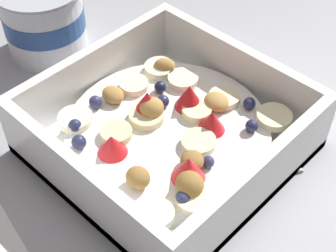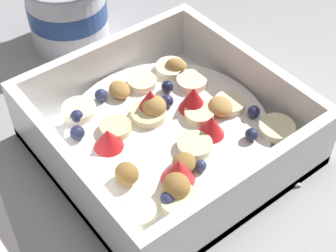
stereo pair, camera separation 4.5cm
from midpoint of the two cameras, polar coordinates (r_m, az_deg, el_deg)
name	(u,v)px [view 1 (the left image)]	position (r m, az deg, el deg)	size (l,w,h in m)	color
ground_plane	(165,168)	(0.46, -3.19, -4.83)	(2.40, 2.40, 0.00)	#9E9EA3
fruit_bowl	(168,133)	(0.46, -2.81, -0.90)	(0.21, 0.21, 0.06)	white
spoon	(255,81)	(0.54, 7.29, 4.83)	(0.11, 0.15, 0.01)	silver
yogurt_cup	(44,20)	(0.58, -15.80, 11.20)	(0.09, 0.09, 0.08)	white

